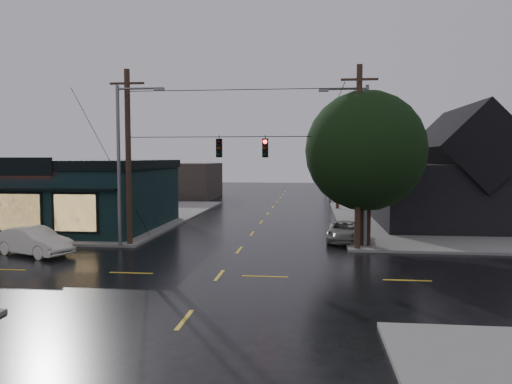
# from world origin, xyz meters

# --- Properties ---
(ground_plane) EXTENTS (160.00, 160.00, 0.00)m
(ground_plane) POSITION_xyz_m (0.00, 0.00, 0.00)
(ground_plane) COLOR black
(sidewalk_nw) EXTENTS (28.00, 28.00, 0.15)m
(sidewalk_nw) POSITION_xyz_m (-20.00, 20.00, 0.07)
(sidewalk_nw) COLOR gray
(sidewalk_nw) RESTS_ON ground
(pizza_shop) EXTENTS (16.30, 12.34, 4.90)m
(pizza_shop) POSITION_xyz_m (-15.00, 12.94, 2.56)
(pizza_shop) COLOR black
(pizza_shop) RESTS_ON ground
(ne_building) EXTENTS (12.60, 11.60, 8.75)m
(ne_building) POSITION_xyz_m (15.00, 17.00, 4.47)
(ne_building) COLOR black
(ne_building) RESTS_ON ground
(corner_tree) EXTENTS (6.83, 6.83, 8.79)m
(corner_tree) POSITION_xyz_m (7.00, 7.65, 5.51)
(corner_tree) COLOR black
(corner_tree) RESTS_ON ground
(utility_pole_nw) EXTENTS (2.00, 0.32, 10.15)m
(utility_pole_nw) POSITION_xyz_m (-6.50, 6.50, 0.00)
(utility_pole_nw) COLOR black
(utility_pole_nw) RESTS_ON ground
(utility_pole_ne) EXTENTS (2.00, 0.32, 10.15)m
(utility_pole_ne) POSITION_xyz_m (6.50, 6.50, 0.00)
(utility_pole_ne) COLOR black
(utility_pole_ne) RESTS_ON ground
(utility_pole_far_a) EXTENTS (2.00, 0.32, 9.65)m
(utility_pole_far_a) POSITION_xyz_m (6.50, 28.00, 0.00)
(utility_pole_far_a) COLOR black
(utility_pole_far_a) RESTS_ON ground
(utility_pole_far_b) EXTENTS (2.00, 0.32, 9.15)m
(utility_pole_far_b) POSITION_xyz_m (6.50, 48.00, 0.00)
(utility_pole_far_b) COLOR black
(utility_pole_far_b) RESTS_ON ground
(utility_pole_far_c) EXTENTS (2.00, 0.32, 9.15)m
(utility_pole_far_c) POSITION_xyz_m (6.50, 68.00, 0.00)
(utility_pole_far_c) COLOR black
(utility_pole_far_c) RESTS_ON ground
(span_signal_assembly) EXTENTS (13.00, 0.48, 1.23)m
(span_signal_assembly) POSITION_xyz_m (0.10, 6.50, 5.70)
(span_signal_assembly) COLOR black
(span_signal_assembly) RESTS_ON ground
(streetlight_nw) EXTENTS (5.40, 0.30, 9.15)m
(streetlight_nw) POSITION_xyz_m (-6.80, 5.80, 0.00)
(streetlight_nw) COLOR slate
(streetlight_nw) RESTS_ON ground
(streetlight_ne) EXTENTS (5.40, 0.30, 9.15)m
(streetlight_ne) POSITION_xyz_m (7.00, 7.20, 0.00)
(streetlight_ne) COLOR slate
(streetlight_ne) RESTS_ON ground
(bg_building_west) EXTENTS (12.00, 10.00, 4.40)m
(bg_building_west) POSITION_xyz_m (-14.00, 40.00, 2.20)
(bg_building_west) COLOR #383029
(bg_building_west) RESTS_ON ground
(bg_building_east) EXTENTS (14.00, 12.00, 5.60)m
(bg_building_east) POSITION_xyz_m (16.00, 45.00, 2.80)
(bg_building_east) COLOR #2A2A2F
(bg_building_east) RESTS_ON ground
(sedan_cream) EXTENTS (4.80, 3.19, 1.49)m
(sedan_cream) POSITION_xyz_m (-10.54, 3.34, 0.75)
(sedan_cream) COLOR white
(sedan_cream) RESTS_ON ground
(suv_silver) EXTENTS (2.42, 4.57, 1.22)m
(suv_silver) POSITION_xyz_m (6.00, 9.54, 0.61)
(suv_silver) COLOR gray
(suv_silver) RESTS_ON ground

